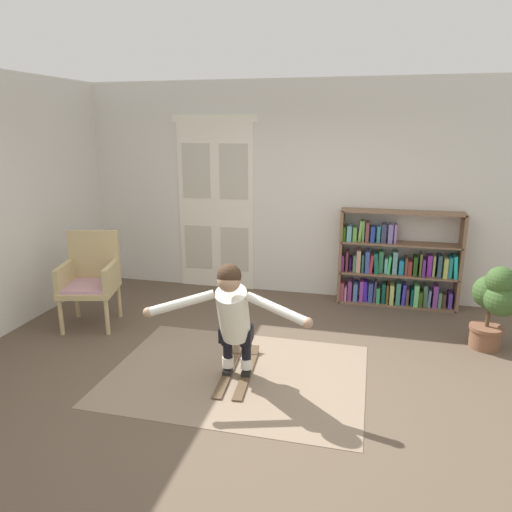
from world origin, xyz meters
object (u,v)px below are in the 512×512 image
object	(u,v)px
person_skier	(233,313)
bookshelf	(394,267)
wicker_chair	(91,277)
skis_pair	(238,370)
potted_plant	(494,301)

from	to	relation	value
person_skier	bookshelf	bearing A→B (deg)	58.96
wicker_chair	person_skier	bearing A→B (deg)	-25.02
skis_pair	person_skier	bearing A→B (deg)	-85.71
bookshelf	wicker_chair	distance (m)	3.82
potted_plant	skis_pair	bearing A→B (deg)	-155.23
person_skier	skis_pair	bearing A→B (deg)	94.29
potted_plant	skis_pair	world-z (taller)	potted_plant
wicker_chair	person_skier	distance (m)	2.24
person_skier	potted_plant	bearing A→B (deg)	28.48
potted_plant	wicker_chair	bearing A→B (deg)	-175.15
potted_plant	person_skier	distance (m)	2.79
person_skier	wicker_chair	bearing A→B (deg)	154.98
wicker_chair	bookshelf	bearing A→B (deg)	23.30
potted_plant	skis_pair	distance (m)	2.76
potted_plant	person_skier	size ratio (longest dim) A/B	0.64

